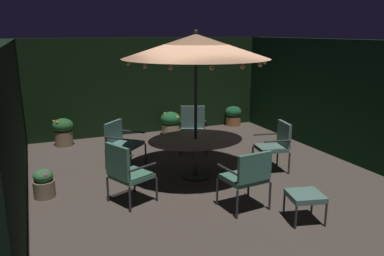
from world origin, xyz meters
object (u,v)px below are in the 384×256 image
patio_dining_table (196,144)px  ottoman_footrest (305,197)px  potted_plant_back_right (63,131)px  patio_chair_south (121,140)px  patio_chair_southeast (193,126)px  patio_chair_northeast (248,175)px  patio_chair_east (276,143)px  patio_umbrella (196,46)px  potted_plant_left_near (171,123)px  potted_plant_back_left (233,115)px  potted_plant_back_center (44,183)px  patio_chair_north (126,170)px

patio_dining_table → ottoman_footrest: 2.42m
potted_plant_back_right → ottoman_footrest: bearing=-61.8°
patio_chair_south → ottoman_footrest: size_ratio=1.61×
potted_plant_back_right → patio_chair_southeast: bearing=-30.9°
patio_dining_table → patio_chair_northeast: patio_chair_northeast is taller
patio_chair_east → patio_chair_northeast: bearing=-137.0°
patio_umbrella → potted_plant_left_near: size_ratio=4.41×
patio_chair_southeast → patio_chair_south: patio_chair_southeast is taller
potted_plant_back_left → potted_plant_back_right: potted_plant_back_right is taller
patio_chair_northeast → potted_plant_back_center: bearing=149.3°
patio_dining_table → patio_chair_southeast: bearing=69.0°
patio_chair_east → patio_chair_south: 3.13m
ottoman_footrest → patio_chair_north: bearing=145.1°
patio_dining_table → ottoman_footrest: bearing=-71.2°
potted_plant_back_right → patio_chair_northeast: bearing=-64.1°
ottoman_footrest → patio_umbrella: bearing=108.8°
potted_plant_back_left → potted_plant_left_near: size_ratio=0.91×
patio_dining_table → potted_plant_back_left: patio_dining_table is taller
patio_umbrella → patio_chair_southeast: bearing=69.0°
patio_chair_northeast → patio_chair_east: 1.97m
potted_plant_back_center → ottoman_footrest: bearing=-34.1°
patio_chair_northeast → potted_plant_left_near: bearing=84.8°
patio_chair_south → potted_plant_back_right: size_ratio=1.39×
patio_chair_east → patio_dining_table: bearing=169.9°
patio_chair_east → patio_chair_south: patio_chair_east is taller
patio_dining_table → potted_plant_back_left: bearing=52.1°
patio_chair_southeast → potted_plant_left_near: 1.63m
ottoman_footrest → patio_chair_northeast: bearing=132.8°
potted_plant_back_center → patio_chair_north: bearing=-32.5°
patio_chair_east → potted_plant_back_right: (-3.77, 3.47, -0.21)m
patio_chair_southeast → patio_chair_south: size_ratio=1.12×
patio_dining_table → patio_chair_northeast: bearing=-83.8°
potted_plant_back_center → potted_plant_back_left: bearing=31.9°
ottoman_footrest → potted_plant_back_center: 4.23m
patio_chair_southeast → potted_plant_back_center: size_ratio=2.13×
patio_dining_table → potted_plant_back_left: (2.70, 3.47, -0.35)m
patio_chair_east → potted_plant_back_left: (1.08, 3.76, -0.27)m
patio_chair_north → potted_plant_left_near: size_ratio=1.63×
patio_chair_north → patio_chair_south: size_ratio=1.09×
potted_plant_back_right → patio_chair_north: bearing=-80.4°
patio_umbrella → patio_chair_southeast: size_ratio=2.64×
patio_dining_table → patio_chair_southeast: size_ratio=1.75×
patio_dining_table → patio_chair_south: size_ratio=1.95×
patio_chair_east → ottoman_footrest: bearing=-113.1°
potted_plant_back_center → patio_dining_table: bearing=-2.1°
patio_dining_table → patio_umbrella: bearing=113.1°
patio_chair_south → potted_plant_left_near: 2.68m
patio_chair_east → ottoman_footrest: size_ratio=1.70×
patio_chair_north → patio_chair_southeast: bearing=46.8°
patio_chair_north → patio_chair_northeast: (1.68, -0.94, 0.01)m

